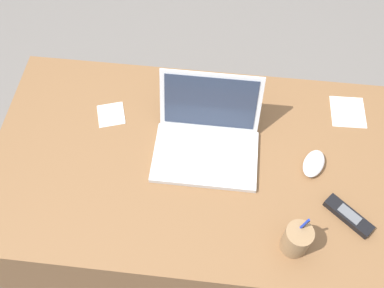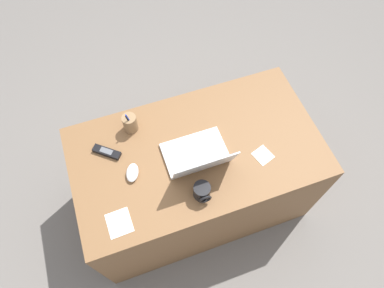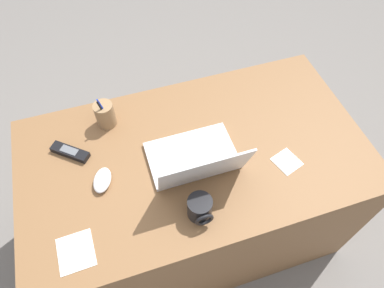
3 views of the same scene
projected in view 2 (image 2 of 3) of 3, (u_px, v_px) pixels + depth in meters
name	position (u px, v px, depth m)	size (l,w,h in m)	color
ground_plane	(196.00, 197.00, 2.55)	(6.00, 6.00, 0.00)	slate
desk	(196.00, 177.00, 2.23)	(1.40, 0.78, 0.74)	brown
laptop	(198.00, 156.00, 1.83)	(0.34, 0.29, 0.22)	silver
computer_mouse	(132.00, 173.00, 1.82)	(0.06, 0.11, 0.04)	white
coffee_mug_white	(202.00, 191.00, 1.74)	(0.09, 0.10, 0.09)	black
cordless_phone	(107.00, 152.00, 1.88)	(0.15, 0.13, 0.03)	black
pen_holder	(130.00, 123.00, 1.92)	(0.08, 0.08, 0.17)	olive
paper_note_near_laptop	(263.00, 155.00, 1.89)	(0.09, 0.10, 0.00)	white
paper_note_left	(119.00, 223.00, 1.70)	(0.12, 0.13, 0.00)	white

